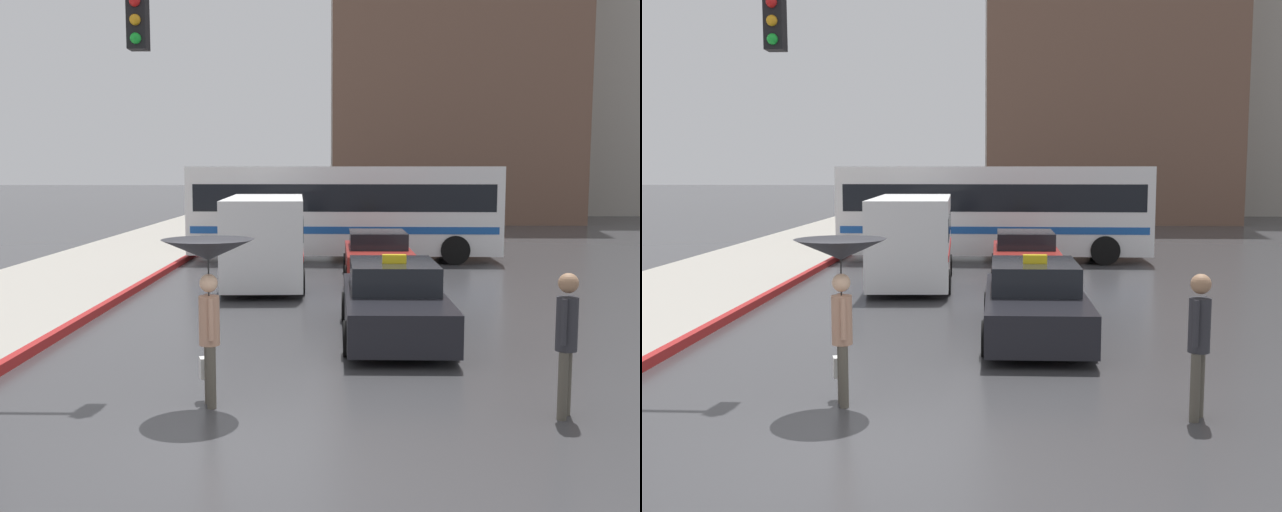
% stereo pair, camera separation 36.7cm
% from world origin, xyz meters
% --- Properties ---
extents(ground_plane, '(300.00, 300.00, 0.00)m').
position_xyz_m(ground_plane, '(0.00, 0.00, 0.00)').
color(ground_plane, '#38383A').
extents(taxi, '(1.91, 4.77, 1.54)m').
position_xyz_m(taxi, '(1.99, 5.87, 0.64)').
color(taxi, black).
rests_on(taxi, ground_plane).
extents(sedan_red, '(1.91, 4.67, 1.36)m').
position_xyz_m(sedan_red, '(2.10, 13.16, 0.64)').
color(sedan_red, maroon).
rests_on(sedan_red, ground_plane).
extents(ambulance_van, '(2.29, 5.57, 2.37)m').
position_xyz_m(ambulance_van, '(-0.99, 12.22, 1.32)').
color(ambulance_van, white).
rests_on(ambulance_van, ground_plane).
extents(city_bus, '(10.57, 2.87, 3.22)m').
position_xyz_m(city_bus, '(1.20, 17.91, 1.79)').
color(city_bus, silver).
rests_on(city_bus, ground_plane).
extents(pedestrian_with_umbrella, '(1.20, 1.20, 2.21)m').
position_xyz_m(pedestrian_with_umbrella, '(-0.74, 1.65, 1.86)').
color(pedestrian_with_umbrella, '#4C473D').
rests_on(pedestrian_with_umbrella, ground_plane).
extents(pedestrian_man, '(0.36, 0.40, 1.83)m').
position_xyz_m(pedestrian_man, '(3.78, 1.27, 1.08)').
color(pedestrian_man, '#4C473D').
rests_on(pedestrian_man, ground_plane).
extents(traffic_light, '(2.81, 0.38, 5.94)m').
position_xyz_m(traffic_light, '(-3.53, 3.22, 4.06)').
color(traffic_light, black).
rests_on(traffic_light, ground_plane).
extents(building_tower_near, '(14.34, 9.40, 23.17)m').
position_xyz_m(building_tower_near, '(7.89, 38.99, 11.58)').
color(building_tower_near, brown).
rests_on(building_tower_near, ground_plane).
extents(monument_cross, '(8.65, 0.90, 19.66)m').
position_xyz_m(monument_cross, '(1.08, 35.09, 11.15)').
color(monument_cross, white).
rests_on(monument_cross, ground_plane).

